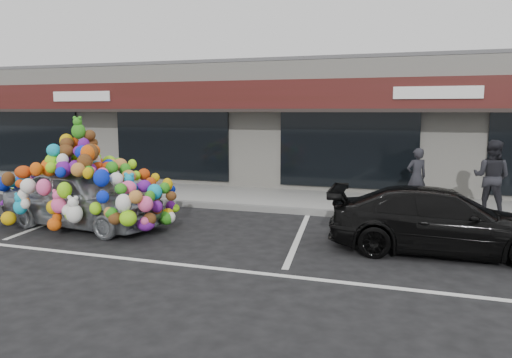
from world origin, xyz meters
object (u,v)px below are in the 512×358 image
(toy_car, at_px, (82,191))
(pedestrian_a, at_px, (417,177))
(pedestrian_b, at_px, (492,177))
(black_sedan, at_px, (442,221))

(toy_car, xyz_separation_m, pedestrian_a, (7.16, 4.35, 0.09))
(pedestrian_a, height_order, pedestrian_b, pedestrian_b)
(black_sedan, distance_m, pedestrian_b, 3.66)
(pedestrian_a, bearing_deg, black_sedan, 68.35)
(toy_car, height_order, black_sedan, toy_car)
(black_sedan, height_order, pedestrian_b, pedestrian_b)
(toy_car, bearing_deg, black_sedan, -79.76)
(pedestrian_a, bearing_deg, toy_car, 1.87)
(toy_car, relative_size, black_sedan, 1.05)
(pedestrian_a, relative_size, pedestrian_b, 0.85)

